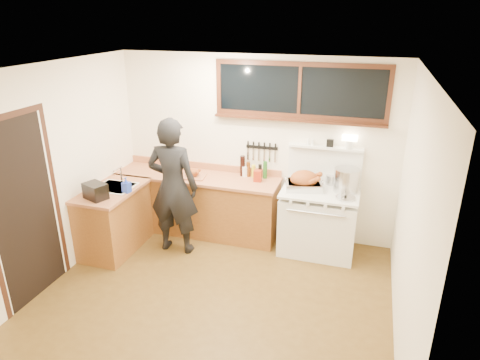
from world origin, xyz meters
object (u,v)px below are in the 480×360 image
(cutting_board, at_px, (193,174))
(man, at_px, (173,187))
(vintage_stove, at_px, (318,219))
(roast_turkey, at_px, (304,181))

(cutting_board, bearing_deg, man, -97.17)
(vintage_stove, height_order, roast_turkey, vintage_stove)
(vintage_stove, relative_size, man, 0.85)
(man, relative_size, roast_turkey, 3.46)
(vintage_stove, bearing_deg, roast_turkey, -178.81)
(cutting_board, bearing_deg, vintage_stove, 1.59)
(cutting_board, xyz_separation_m, roast_turkey, (1.60, 0.05, 0.05))
(man, height_order, roast_turkey, man)
(cutting_board, height_order, roast_turkey, roast_turkey)
(vintage_stove, relative_size, roast_turkey, 2.95)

